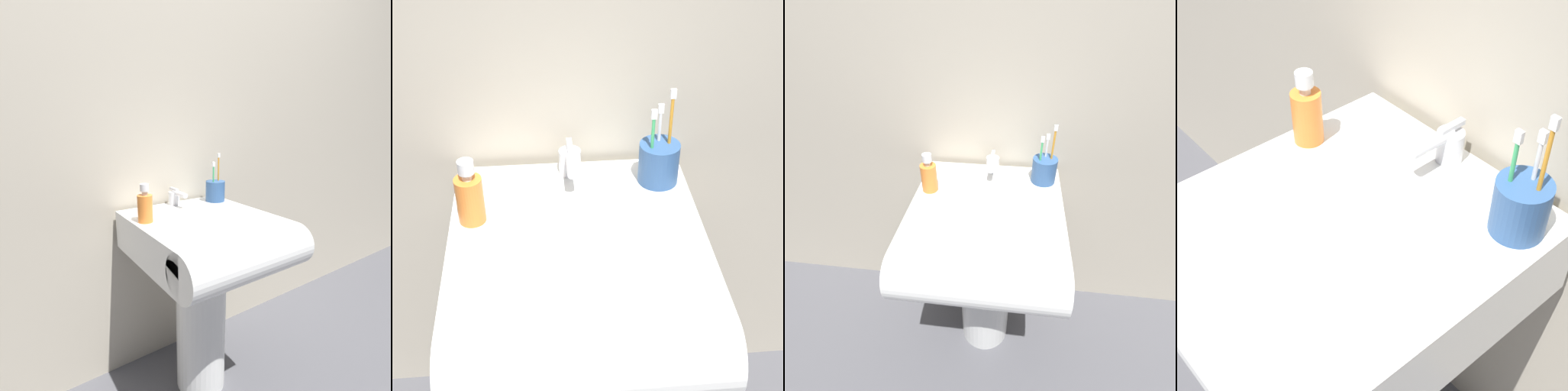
# 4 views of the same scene
# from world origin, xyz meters

# --- Properties ---
(sink_pedestal) EXTENTS (0.21, 0.21, 0.61)m
(sink_pedestal) POSITION_xyz_m (0.00, 0.00, 0.31)
(sink_pedestal) COLOR white
(sink_pedestal) RESTS_ON ground
(sink_basin) EXTENTS (0.51, 0.58, 0.15)m
(sink_basin) POSITION_xyz_m (0.00, -0.06, 0.69)
(sink_basin) COLOR white
(sink_basin) RESTS_ON sink_pedestal
(faucet) EXTENTS (0.05, 0.12, 0.08)m
(faucet) POSITION_xyz_m (-0.00, 0.20, 0.80)
(faucet) COLOR silver
(faucet) RESTS_ON sink_basin
(toothbrush_cup) EXTENTS (0.09, 0.09, 0.22)m
(toothbrush_cup) POSITION_xyz_m (0.19, 0.16, 0.82)
(toothbrush_cup) COLOR #2D5184
(toothbrush_cup) RESTS_ON sink_basin
(soap_bottle) EXTENTS (0.06, 0.06, 0.14)m
(soap_bottle) POSITION_xyz_m (-0.21, 0.06, 0.82)
(soap_bottle) COLOR orange
(soap_bottle) RESTS_ON sink_basin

